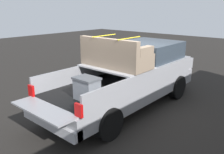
% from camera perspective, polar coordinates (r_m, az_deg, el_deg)
% --- Properties ---
extents(ground_plane, '(40.00, 40.00, 0.00)m').
position_cam_1_polar(ground_plane, '(7.47, 3.05, -7.12)').
color(ground_plane, black).
extents(pickup_truck, '(6.05, 2.06, 2.23)m').
position_cam_1_polar(pickup_truck, '(7.43, 4.97, 0.66)').
color(pickup_truck, gray).
rests_on(pickup_truck, ground_plane).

